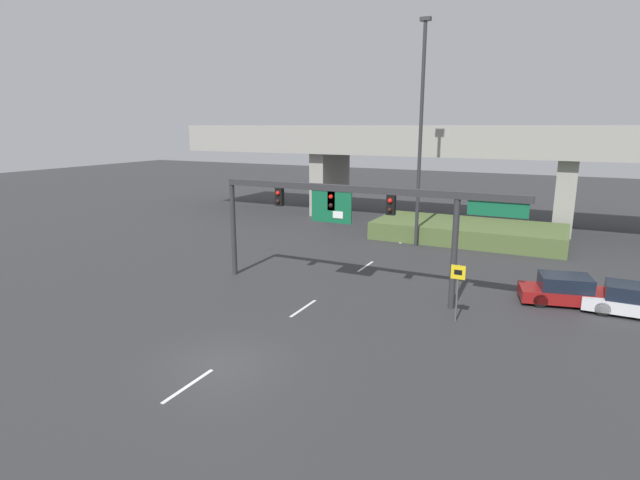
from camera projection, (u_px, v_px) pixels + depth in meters
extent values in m
plane|color=#2D2D30|center=(223.00, 362.00, 17.70)|extent=(160.00, 160.00, 0.00)
cube|color=silver|center=(188.00, 386.00, 16.12)|extent=(0.14, 2.40, 0.01)
cube|color=silver|center=(303.00, 308.00, 22.95)|extent=(0.14, 2.40, 0.01)
cube|color=silver|center=(366.00, 266.00, 29.78)|extent=(0.14, 2.40, 0.01)
cube|color=silver|center=(405.00, 240.00, 36.61)|extent=(0.14, 2.40, 0.01)
cube|color=silver|center=(431.00, 222.00, 43.44)|extent=(0.14, 2.40, 0.01)
cylinder|color=#2D2D30|center=(233.00, 227.00, 27.68)|extent=(0.28, 0.28, 5.39)
cylinder|color=#2D2D30|center=(454.00, 251.00, 22.39)|extent=(0.28, 0.28, 5.39)
cube|color=#2D2D30|center=(362.00, 190.00, 23.79)|extent=(15.25, 0.32, 0.32)
cube|color=black|center=(280.00, 197.00, 25.93)|extent=(0.40, 0.28, 0.95)
sphere|color=red|center=(278.00, 193.00, 25.73)|extent=(0.22, 0.22, 0.22)
sphere|color=black|center=(278.00, 201.00, 25.83)|extent=(0.22, 0.22, 0.22)
cube|color=black|center=(332.00, 201.00, 24.61)|extent=(0.40, 0.28, 0.95)
sphere|color=red|center=(331.00, 197.00, 24.41)|extent=(0.22, 0.22, 0.22)
sphere|color=black|center=(331.00, 205.00, 24.51)|extent=(0.22, 0.22, 0.22)
cube|color=black|center=(391.00, 205.00, 23.29)|extent=(0.40, 0.28, 0.95)
sphere|color=red|center=(390.00, 201.00, 23.09)|extent=(0.22, 0.22, 0.22)
sphere|color=black|center=(390.00, 210.00, 23.18)|extent=(0.22, 0.22, 0.22)
cube|color=#115B38|center=(331.00, 207.00, 24.59)|extent=(2.15, 0.08, 1.56)
cube|color=white|center=(338.00, 215.00, 24.46)|extent=(0.54, 0.03, 0.34)
cube|color=#115B38|center=(498.00, 209.00, 21.14)|extent=(2.51, 0.07, 0.64)
cylinder|color=#4C4C4C|center=(457.00, 293.00, 21.12)|extent=(0.08, 0.08, 2.56)
cube|color=yellow|center=(458.00, 272.00, 20.87)|extent=(0.60, 0.03, 0.60)
cube|color=black|center=(458.00, 272.00, 20.86)|extent=(0.33, 0.01, 0.21)
cylinder|color=#2D2D30|center=(420.00, 139.00, 33.28)|extent=(0.24, 0.24, 14.69)
cube|color=#333333|center=(426.00, 19.00, 31.61)|extent=(0.70, 0.36, 0.24)
cube|color=gray|center=(438.00, 145.00, 42.81)|extent=(48.16, 7.61, 1.59)
cube|color=gray|center=(428.00, 131.00, 39.39)|extent=(48.16, 0.40, 0.90)
cube|color=gray|center=(330.00, 182.00, 48.08)|extent=(1.40, 6.09, 5.75)
cube|color=gray|center=(565.00, 195.00, 39.18)|extent=(1.40, 6.09, 5.75)
cube|color=#4C6033|center=(468.00, 232.00, 36.50)|extent=(13.32, 6.11, 1.26)
cube|color=maroon|center=(568.00, 295.00, 23.44)|extent=(4.56, 2.70, 0.55)
cube|color=black|center=(565.00, 282.00, 23.35)|extent=(2.52, 2.08, 0.66)
cylinder|color=black|center=(594.00, 294.00, 23.91)|extent=(0.67, 0.35, 0.64)
cylinder|color=black|center=(604.00, 305.00, 22.40)|extent=(0.67, 0.35, 0.64)
cylinder|color=black|center=(535.00, 290.00, 24.54)|extent=(0.67, 0.35, 0.64)
cylinder|color=black|center=(540.00, 301.00, 23.03)|extent=(0.67, 0.35, 0.64)
cube|color=silver|center=(638.00, 306.00, 22.03)|extent=(4.48, 1.87, 0.54)
cube|color=black|center=(635.00, 292.00, 21.98)|extent=(2.34, 1.66, 0.65)
cylinder|color=black|center=(602.00, 298.00, 23.36)|extent=(0.64, 0.23, 0.64)
cylinder|color=black|center=(603.00, 309.00, 21.99)|extent=(0.64, 0.23, 0.64)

